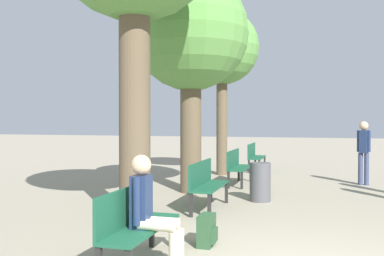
% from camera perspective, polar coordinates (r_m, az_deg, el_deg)
% --- Properties ---
extents(bench_row_0, '(0.43, 1.58, 0.93)m').
position_cam_1_polar(bench_row_0, '(5.30, -7.63, -12.05)').
color(bench_row_0, '#195138').
rests_on(bench_row_0, ground_plane).
extents(bench_row_1, '(0.43, 1.58, 0.93)m').
position_cam_1_polar(bench_row_1, '(8.45, 1.83, -7.13)').
color(bench_row_1, '#195138').
rests_on(bench_row_1, ground_plane).
extents(bench_row_2, '(0.43, 1.58, 0.93)m').
position_cam_1_polar(bench_row_2, '(11.73, 6.00, -4.85)').
color(bench_row_2, '#195138').
rests_on(bench_row_2, ground_plane).
extents(bench_row_3, '(0.43, 1.58, 0.93)m').
position_cam_1_polar(bench_row_3, '(15.06, 8.34, -3.55)').
color(bench_row_3, '#195138').
rests_on(bench_row_3, ground_plane).
extents(tree_row_1, '(2.80, 2.80, 5.26)m').
position_cam_1_polar(tree_row_1, '(10.54, -0.16, 12.15)').
color(tree_row_1, brown).
rests_on(tree_row_1, ground_plane).
extents(tree_row_2, '(2.37, 2.37, 5.26)m').
position_cam_1_polar(tree_row_2, '(13.91, 4.01, 10.38)').
color(tree_row_2, brown).
rests_on(tree_row_2, ground_plane).
extents(person_seated, '(0.62, 0.35, 1.34)m').
position_cam_1_polar(person_seated, '(5.12, -5.52, -10.61)').
color(person_seated, beige).
rests_on(person_seated, ground_plane).
extents(backpack, '(0.23, 0.37, 0.44)m').
position_cam_1_polar(backpack, '(6.11, 2.00, -13.50)').
color(backpack, '#284C2D').
rests_on(backpack, ground_plane).
extents(pedestrian_far, '(0.35, 0.28, 1.72)m').
position_cam_1_polar(pedestrian_far, '(12.43, 21.92, -2.56)').
color(pedestrian_far, '#384260').
rests_on(pedestrian_far, ground_plane).
extents(trash_bin, '(0.45, 0.45, 0.83)m').
position_cam_1_polar(trash_bin, '(9.40, 9.07, -7.11)').
color(trash_bin, '#4C4C51').
rests_on(trash_bin, ground_plane).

